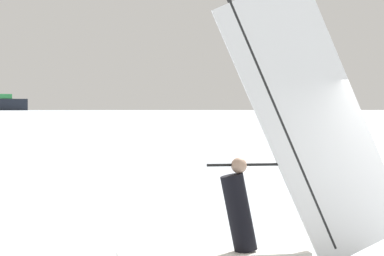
{
  "coord_description": "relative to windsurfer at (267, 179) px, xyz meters",
  "views": [
    {
      "loc": [
        -7.02,
        -8.76,
        2.1
      ],
      "look_at": [
        -1.56,
        6.61,
        1.7
      ],
      "focal_mm": 75.73,
      "sensor_mm": 36.0,
      "label": 1
    }
  ],
  "objects": [
    {
      "name": "windsurfer",
      "position": [
        0.0,
        0.0,
        0.0
      ],
      "size": [
        4.16,
        0.98,
        4.45
      ],
      "rotation": [
        0.0,
        0.0,
        2.98
      ],
      "color": "white",
      "rests_on": "ground_plane"
    },
    {
      "name": "small_sailboat",
      "position": [
        94.95,
        180.73,
        -0.15
      ],
      "size": [
        5.63,
        8.69,
        11.19
      ],
      "rotation": [
        0.0,
        0.0,
        5.15
      ],
      "color": "white",
      "rests_on": "ground_plane"
    }
  ]
}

